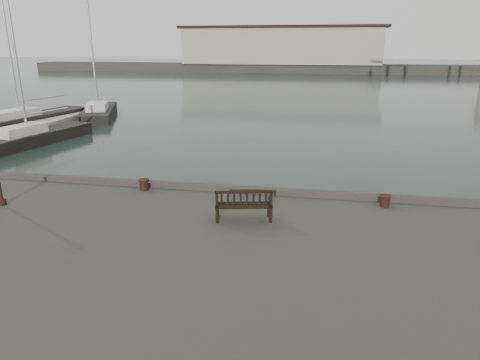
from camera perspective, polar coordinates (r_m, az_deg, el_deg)
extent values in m
plane|color=black|center=(15.24, 2.36, -7.10)|extent=(400.00, 400.00, 0.00)
cube|color=#383530|center=(105.87, 9.81, 14.45)|extent=(140.00, 8.00, 2.00)
cube|color=#98978D|center=(106.18, 5.44, 17.33)|extent=(46.00, 9.00, 8.00)
cube|color=black|center=(106.25, 5.51, 19.64)|extent=(48.00, 9.50, 0.60)
cube|color=black|center=(12.19, 0.47, -3.38)|extent=(1.68, 0.89, 0.04)
cube|color=black|center=(11.88, 0.53, -2.70)|extent=(1.58, 0.41, 0.48)
cube|color=black|center=(12.27, 0.47, -4.34)|extent=(1.57, 0.79, 0.44)
cylinder|color=black|center=(15.12, -12.68, -0.61)|extent=(0.39, 0.39, 0.38)
cylinder|color=black|center=(13.98, 18.77, -2.68)|extent=(0.43, 0.43, 0.37)
cylinder|color=black|center=(15.37, -29.16, -2.57)|extent=(0.26, 0.26, 0.19)
cube|color=black|center=(39.87, -26.51, 6.72)|extent=(4.99, 12.36, 1.40)
cube|color=#BCB9B3|center=(39.72, -26.71, 8.13)|extent=(2.55, 4.49, 0.60)
cylinder|color=#B2B5B7|center=(39.41, -28.13, 17.93)|extent=(0.16, 0.16, 14.27)
cube|color=black|center=(31.87, -25.71, 4.51)|extent=(3.82, 9.10, 1.40)
cube|color=#BCB9B3|center=(31.69, -25.95, 6.27)|extent=(1.98, 3.31, 0.60)
cylinder|color=#B2B5B7|center=(31.25, -27.21, 15.28)|extent=(0.16, 0.16, 10.62)
cube|color=black|center=(41.94, -18.24, 8.13)|extent=(5.84, 9.65, 1.40)
cube|color=#BCB9B3|center=(41.80, -18.37, 9.48)|extent=(2.76, 3.67, 0.60)
cylinder|color=#B2B5B7|center=(41.47, -19.04, 16.21)|extent=(0.16, 0.16, 10.43)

